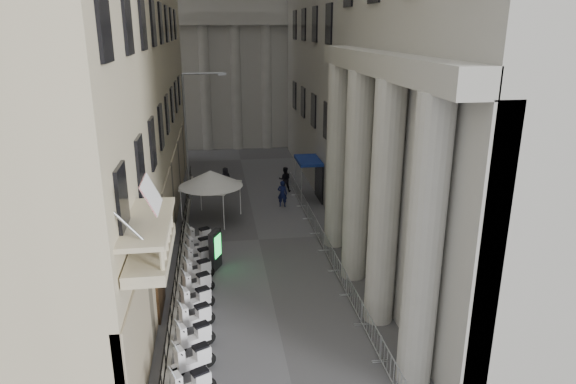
% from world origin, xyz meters
% --- Properties ---
extents(iron_fence, '(0.30, 28.00, 1.40)m').
position_xyz_m(iron_fence, '(-4.30, 18.00, 0.00)').
color(iron_fence, black).
rests_on(iron_fence, ground).
extents(blue_awning, '(1.60, 3.00, 3.00)m').
position_xyz_m(blue_awning, '(4.15, 26.00, 0.00)').
color(blue_awning, navy).
rests_on(blue_awning, ground).
extents(scooter_3, '(1.50, 1.11, 1.50)m').
position_xyz_m(scooter_3, '(-3.36, 7.48, 0.00)').
color(scooter_3, white).
rests_on(scooter_3, ground).
extents(scooter_4, '(1.50, 1.11, 1.50)m').
position_xyz_m(scooter_4, '(-3.36, 8.90, 0.00)').
color(scooter_4, white).
rests_on(scooter_4, ground).
extents(scooter_5, '(1.50, 1.11, 1.50)m').
position_xyz_m(scooter_5, '(-3.36, 10.31, 0.00)').
color(scooter_5, white).
rests_on(scooter_5, ground).
extents(scooter_6, '(1.50, 1.11, 1.50)m').
position_xyz_m(scooter_6, '(-3.36, 11.73, 0.00)').
color(scooter_6, white).
rests_on(scooter_6, ground).
extents(scooter_7, '(1.50, 1.11, 1.50)m').
position_xyz_m(scooter_7, '(-3.36, 13.14, 0.00)').
color(scooter_7, white).
rests_on(scooter_7, ground).
extents(scooter_8, '(1.50, 1.11, 1.50)m').
position_xyz_m(scooter_8, '(-3.36, 14.56, 0.00)').
color(scooter_8, white).
rests_on(scooter_8, ground).
extents(scooter_9, '(1.50, 1.11, 1.50)m').
position_xyz_m(scooter_9, '(-3.36, 15.97, 0.00)').
color(scooter_9, white).
rests_on(scooter_9, ground).
extents(scooter_10, '(1.50, 1.11, 1.50)m').
position_xyz_m(scooter_10, '(-3.36, 17.39, 0.00)').
color(scooter_10, white).
rests_on(scooter_10, ground).
extents(scooter_11, '(1.50, 1.11, 1.50)m').
position_xyz_m(scooter_11, '(-3.36, 18.80, 0.00)').
color(scooter_11, white).
rests_on(scooter_11, ground).
extents(barrier_0, '(0.60, 2.40, 1.10)m').
position_xyz_m(barrier_0, '(3.42, 5.86, 0.00)').
color(barrier_0, '#B5B8BD').
rests_on(barrier_0, ground).
extents(barrier_1, '(0.60, 2.40, 1.10)m').
position_xyz_m(barrier_1, '(3.42, 8.36, 0.00)').
color(barrier_1, '#B5B8BD').
rests_on(barrier_1, ground).
extents(barrier_2, '(0.60, 2.40, 1.10)m').
position_xyz_m(barrier_2, '(3.42, 10.86, 0.00)').
color(barrier_2, '#B5B8BD').
rests_on(barrier_2, ground).
extents(barrier_3, '(0.60, 2.40, 1.10)m').
position_xyz_m(barrier_3, '(3.42, 13.36, 0.00)').
color(barrier_3, '#B5B8BD').
rests_on(barrier_3, ground).
extents(barrier_4, '(0.60, 2.40, 1.10)m').
position_xyz_m(barrier_4, '(3.42, 15.86, 0.00)').
color(barrier_4, '#B5B8BD').
rests_on(barrier_4, ground).
extents(barrier_5, '(0.60, 2.40, 1.10)m').
position_xyz_m(barrier_5, '(3.42, 18.36, 0.00)').
color(barrier_5, '#B5B8BD').
rests_on(barrier_5, ground).
extents(barrier_6, '(0.60, 2.40, 1.10)m').
position_xyz_m(barrier_6, '(3.42, 20.86, 0.00)').
color(barrier_6, '#B5B8BD').
rests_on(barrier_6, ground).
extents(barrier_7, '(0.60, 2.40, 1.10)m').
position_xyz_m(barrier_7, '(3.42, 23.36, 0.00)').
color(barrier_7, '#B5B8BD').
rests_on(barrier_7, ground).
extents(barrier_8, '(0.60, 2.40, 1.10)m').
position_xyz_m(barrier_8, '(3.42, 25.86, 0.00)').
color(barrier_8, '#B5B8BD').
rests_on(barrier_8, ground).
extents(barrier_9, '(0.60, 2.40, 1.10)m').
position_xyz_m(barrier_9, '(3.42, 28.36, 0.00)').
color(barrier_9, '#B5B8BD').
rests_on(barrier_9, ground).
extents(security_tent, '(4.03, 4.03, 3.27)m').
position_xyz_m(security_tent, '(-3.11, 23.62, 2.73)').
color(security_tent, white).
rests_on(security_tent, ground).
extents(street_lamp, '(2.93, 0.41, 8.99)m').
position_xyz_m(street_lamp, '(-3.82, 26.21, 5.41)').
color(street_lamp, gray).
rests_on(street_lamp, ground).
extents(info_kiosk, '(0.65, 1.00, 2.05)m').
position_xyz_m(info_kiosk, '(-2.49, 15.81, 1.03)').
color(info_kiosk, black).
rests_on(info_kiosk, ground).
extents(pedestrian_a, '(0.78, 0.63, 1.85)m').
position_xyz_m(pedestrian_a, '(2.14, 24.79, 0.92)').
color(pedestrian_a, '#0E1438').
rests_on(pedestrian_a, ground).
extents(pedestrian_b, '(1.00, 0.81, 1.90)m').
position_xyz_m(pedestrian_b, '(2.77, 28.14, 0.95)').
color(pedestrian_b, black).
rests_on(pedestrian_b, ground).
extents(pedestrian_c, '(0.96, 0.79, 1.69)m').
position_xyz_m(pedestrian_c, '(-1.61, 29.42, 0.84)').
color(pedestrian_c, black).
rests_on(pedestrian_c, ground).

